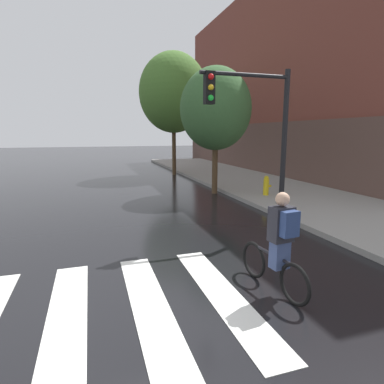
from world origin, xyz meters
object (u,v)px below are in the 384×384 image
traffic_light_near (257,122)px  fire_hydrant (266,186)px  street_tree_near (216,109)px  street_tree_mid (173,93)px  cyclist (279,244)px

traffic_light_near → fire_hydrant: size_ratio=5.38×
fire_hydrant → street_tree_near: (-1.51, 1.72, 3.04)m
traffic_light_near → fire_hydrant: (2.46, 3.50, -2.33)m
fire_hydrant → street_tree_mid: bearing=101.0°
cyclist → traffic_light_near: 4.05m
street_tree_near → street_tree_mid: size_ratio=0.72×
traffic_light_near → street_tree_near: street_tree_near is taller
cyclist → street_tree_mid: bearing=81.7°
cyclist → fire_hydrant: cyclist is taller
street_tree_near → street_tree_mid: 6.71m
traffic_light_near → street_tree_mid: bearing=85.9°
traffic_light_near → street_tree_mid: size_ratio=0.57×
fire_hydrant → cyclist: bearing=-119.5°
traffic_light_near → street_tree_near: 5.35m
traffic_light_near → fire_hydrant: traffic_light_near is taller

